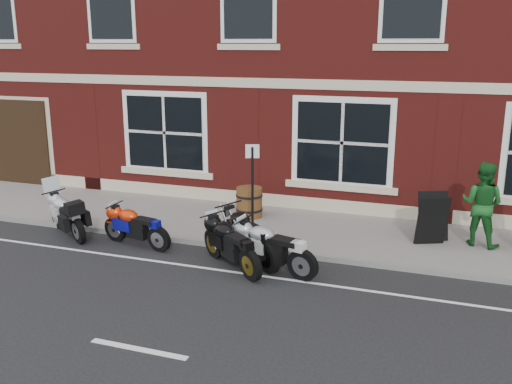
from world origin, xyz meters
TOP-DOWN VIEW (x-y plane):
  - ground at (0.00, 0.00)m, footprint 80.00×80.00m
  - sidewalk at (0.00, 3.00)m, footprint 30.00×3.00m
  - kerb at (0.00, 1.42)m, footprint 30.00×0.16m
  - moto_touring_silver at (-4.28, 1.03)m, footprint 1.73×1.20m
  - moto_sport_red at (-2.36, 0.91)m, footprint 1.85×0.51m
  - moto_sport_black at (0.12, 0.43)m, footprint 1.71×1.37m
  - moto_sport_silver at (0.92, 0.50)m, footprint 2.02×0.70m
  - moto_naked_black at (0.28, 0.94)m, footprint 1.81×1.51m
  - pedestrian_right at (4.84, 3.15)m, footprint 1.08×0.96m
  - a_board_sign at (3.86, 2.95)m, footprint 0.79×0.68m
  - barrel_planter at (-0.61, 3.45)m, footprint 0.68×0.68m
  - parking_sign at (0.02, 1.95)m, footprint 0.29×0.12m

SIDE VIEW (x-z plane):
  - ground at x=0.00m, z-range 0.00..0.00m
  - sidewalk at x=0.00m, z-range 0.00..0.12m
  - kerb at x=0.00m, z-range 0.00..0.12m
  - moto_sport_red at x=-2.36m, z-range 0.06..0.90m
  - barrel_planter at x=-0.61m, z-range 0.12..0.88m
  - moto_touring_silver at x=-4.28m, z-range -0.12..1.19m
  - moto_sport_black at x=0.12m, z-range 0.07..1.00m
  - moto_sport_silver at x=0.92m, z-range 0.07..1.00m
  - moto_naked_black at x=0.28m, z-range 0.07..1.08m
  - a_board_sign at x=3.86m, z-range 0.12..1.24m
  - pedestrian_right at x=4.84m, z-range 0.12..1.97m
  - parking_sign at x=0.02m, z-range 0.29..2.43m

